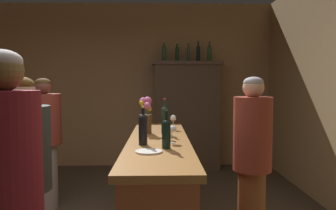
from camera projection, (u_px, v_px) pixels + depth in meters
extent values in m
cube|color=tan|center=(125.00, 86.00, 5.85)|extent=(5.30, 0.12, 2.88)
cube|color=#A05734|center=(159.00, 197.00, 2.91)|extent=(0.47, 2.16, 0.93)
cube|color=#9B6733|center=(159.00, 142.00, 2.88)|extent=(0.53, 2.25, 0.05)
cube|color=brown|center=(187.00, 116.00, 5.61)|extent=(1.10, 0.36, 1.85)
cube|color=brown|center=(187.00, 63.00, 5.55)|extent=(1.18, 0.42, 0.06)
cylinder|color=#1F3120|center=(165.00, 122.00, 3.21)|extent=(0.06, 0.06, 0.23)
sphere|color=#1F3120|center=(165.00, 110.00, 3.20)|extent=(0.06, 0.06, 0.06)
cylinder|color=#1F3120|center=(165.00, 105.00, 3.20)|extent=(0.02, 0.02, 0.10)
cylinder|color=#B4241C|center=(165.00, 99.00, 3.19)|extent=(0.03, 0.03, 0.02)
cylinder|color=black|center=(166.00, 136.00, 2.47)|extent=(0.07, 0.07, 0.19)
sphere|color=black|center=(166.00, 124.00, 2.47)|extent=(0.07, 0.07, 0.07)
cylinder|color=black|center=(166.00, 118.00, 2.47)|extent=(0.02, 0.02, 0.09)
cylinder|color=black|center=(166.00, 111.00, 2.46)|extent=(0.03, 0.03, 0.02)
cylinder|color=black|center=(143.00, 132.00, 2.62)|extent=(0.07, 0.07, 0.21)
sphere|color=black|center=(143.00, 118.00, 2.61)|extent=(0.07, 0.07, 0.07)
cylinder|color=black|center=(143.00, 113.00, 2.61)|extent=(0.02, 0.02, 0.08)
cylinder|color=gold|center=(143.00, 107.00, 2.61)|extent=(0.03, 0.03, 0.02)
cylinder|color=white|center=(173.00, 129.00, 3.49)|extent=(0.06, 0.06, 0.00)
cylinder|color=white|center=(173.00, 125.00, 3.49)|extent=(0.01, 0.01, 0.08)
ellipsoid|color=white|center=(173.00, 118.00, 3.48)|extent=(0.06, 0.06, 0.07)
ellipsoid|color=maroon|center=(173.00, 120.00, 3.49)|extent=(0.05, 0.05, 0.03)
cylinder|color=white|center=(167.00, 139.00, 2.89)|extent=(0.07, 0.07, 0.00)
cylinder|color=white|center=(167.00, 135.00, 2.89)|extent=(0.01, 0.01, 0.07)
ellipsoid|color=white|center=(167.00, 127.00, 2.88)|extent=(0.08, 0.08, 0.07)
cylinder|color=white|center=(171.00, 143.00, 2.71)|extent=(0.06, 0.06, 0.00)
cylinder|color=white|center=(171.00, 138.00, 2.71)|extent=(0.01, 0.01, 0.08)
ellipsoid|color=white|center=(171.00, 129.00, 2.70)|extent=(0.08, 0.08, 0.06)
cylinder|color=#523820|center=(145.00, 124.00, 3.23)|extent=(0.13, 0.13, 0.18)
cylinder|color=#38602D|center=(149.00, 115.00, 3.22)|extent=(0.01, 0.01, 0.13)
sphere|color=gold|center=(149.00, 109.00, 3.22)|extent=(0.05, 0.05, 0.05)
cylinder|color=#38602D|center=(148.00, 111.00, 3.26)|extent=(0.01, 0.01, 0.21)
sphere|color=#CF5486|center=(148.00, 101.00, 3.26)|extent=(0.08, 0.08, 0.08)
cylinder|color=#38602D|center=(143.00, 112.00, 3.24)|extent=(0.01, 0.01, 0.20)
sphere|color=#CD4C89|center=(143.00, 102.00, 3.23)|extent=(0.08, 0.08, 0.08)
cylinder|color=#38602D|center=(142.00, 113.00, 3.20)|extent=(0.01, 0.01, 0.19)
sphere|color=gold|center=(142.00, 103.00, 3.20)|extent=(0.05, 0.05, 0.05)
cylinder|color=#38602D|center=(147.00, 114.00, 3.18)|extent=(0.01, 0.01, 0.16)
sphere|color=#C1538A|center=(147.00, 106.00, 3.17)|extent=(0.07, 0.07, 0.07)
cylinder|color=white|center=(149.00, 152.00, 2.34)|extent=(0.19, 0.19, 0.01)
cylinder|color=#2B4D30|center=(164.00, 55.00, 5.53)|extent=(0.08, 0.08, 0.23)
sphere|color=#2B4D30|center=(164.00, 48.00, 5.53)|extent=(0.08, 0.08, 0.08)
cylinder|color=#2B4D30|center=(164.00, 45.00, 5.52)|extent=(0.03, 0.03, 0.09)
cylinder|color=gold|center=(164.00, 42.00, 5.52)|extent=(0.04, 0.04, 0.02)
cylinder|color=#163C1E|center=(177.00, 55.00, 5.54)|extent=(0.06, 0.06, 0.22)
sphere|color=#163C1E|center=(177.00, 48.00, 5.53)|extent=(0.06, 0.06, 0.06)
cylinder|color=#163C1E|center=(177.00, 46.00, 5.53)|extent=(0.02, 0.02, 0.08)
cylinder|color=gold|center=(177.00, 43.00, 5.53)|extent=(0.03, 0.03, 0.02)
cylinder|color=#2E452E|center=(188.00, 55.00, 5.54)|extent=(0.06, 0.06, 0.21)
sphere|color=#2E452E|center=(188.00, 49.00, 5.54)|extent=(0.06, 0.06, 0.06)
cylinder|color=#2E452E|center=(188.00, 47.00, 5.53)|extent=(0.02, 0.02, 0.08)
cylinder|color=black|center=(188.00, 44.00, 5.53)|extent=(0.03, 0.03, 0.02)
cylinder|color=black|center=(198.00, 55.00, 5.55)|extent=(0.07, 0.07, 0.23)
sphere|color=black|center=(198.00, 48.00, 5.54)|extent=(0.07, 0.07, 0.07)
cylinder|color=black|center=(198.00, 45.00, 5.54)|extent=(0.03, 0.03, 0.10)
cylinder|color=black|center=(198.00, 42.00, 5.53)|extent=(0.03, 0.03, 0.02)
cylinder|color=#2A4D28|center=(209.00, 55.00, 5.55)|extent=(0.07, 0.07, 0.23)
sphere|color=#2A4D28|center=(209.00, 48.00, 5.54)|extent=(0.07, 0.07, 0.07)
cylinder|color=#2A4D28|center=(209.00, 45.00, 5.54)|extent=(0.03, 0.03, 0.09)
cylinder|color=black|center=(210.00, 42.00, 5.54)|extent=(0.03, 0.03, 0.02)
cylinder|color=#A0978E|center=(45.00, 176.00, 3.85)|extent=(0.29, 0.29, 0.77)
cylinder|color=maroon|center=(44.00, 119.00, 3.80)|extent=(0.40, 0.40, 0.59)
sphere|color=brown|center=(43.00, 86.00, 3.78)|extent=(0.19, 0.19, 0.19)
ellipsoid|color=brown|center=(43.00, 83.00, 3.78)|extent=(0.18, 0.18, 0.11)
cylinder|color=#2F2B37|center=(0.00, 127.00, 2.59)|extent=(0.36, 0.36, 0.59)
cylinder|color=#2C322E|center=(21.00, 149.00, 2.15)|extent=(0.38, 0.38, 0.56)
sphere|color=tan|center=(19.00, 92.00, 2.13)|extent=(0.21, 0.21, 0.21)
ellipsoid|color=#4C3010|center=(19.00, 85.00, 2.12)|extent=(0.19, 0.19, 0.11)
cylinder|color=maroon|center=(4.00, 155.00, 1.60)|extent=(0.35, 0.35, 0.64)
sphere|color=brown|center=(1.00, 71.00, 1.57)|extent=(0.21, 0.21, 0.21)
ellipsoid|color=#AEA5A3|center=(1.00, 61.00, 1.57)|extent=(0.20, 0.20, 0.11)
cylinder|color=maroon|center=(253.00, 134.00, 2.66)|extent=(0.31, 0.31, 0.60)
sphere|color=#E4AF89|center=(253.00, 87.00, 2.63)|extent=(0.17, 0.17, 0.17)
ellipsoid|color=#A9A6A7|center=(254.00, 83.00, 2.63)|extent=(0.16, 0.16, 0.09)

